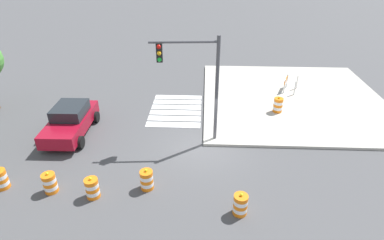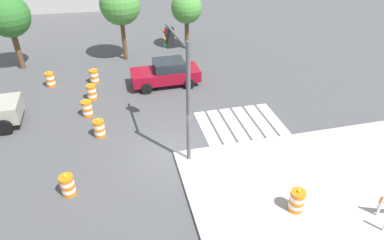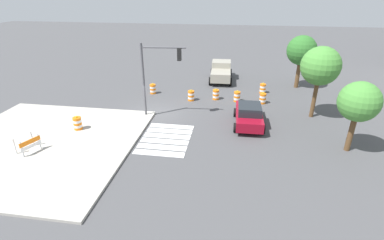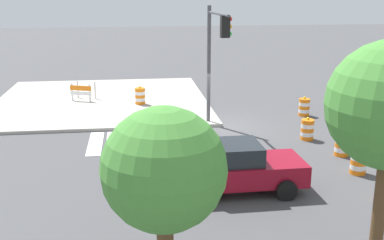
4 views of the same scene
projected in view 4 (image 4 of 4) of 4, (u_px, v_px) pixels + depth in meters
The scene contains 12 objects.
ground_plane at pixel (223, 127), 22.78m from camera, with size 120.00×120.00×0.00m, color #474749.
sidewalk_corner at pixel (102, 100), 27.75m from camera, with size 12.00×12.00×0.15m, color #ADA89E.
crosswalk_stripes at pixel (140, 142), 20.56m from camera, with size 4.35×3.20×0.02m.
sports_car at pixel (236, 167), 15.47m from camera, with size 4.33×2.19×1.63m.
traffic_barrel_crosswalk_end at pixel (358, 162), 16.98m from camera, with size 0.56×0.56×1.02m.
traffic_barrel_median_far at pixel (307, 130), 20.79m from camera, with size 0.56×0.56×1.02m.
traffic_barrel_far_curb at pixel (342, 145), 18.81m from camera, with size 0.56×0.56×1.02m.
traffic_barrel_lane_center at pixel (304, 107), 24.64m from camera, with size 0.56×0.56×1.02m.
traffic_barrel_on_sidewalk at pixel (140, 96), 26.48m from camera, with size 0.56×0.56×1.02m.
construction_barricade at pixel (82, 91), 27.29m from camera, with size 1.43×1.17×1.00m.
traffic_light_pole at pixel (215, 46), 21.15m from camera, with size 0.59×3.29×5.50m.
street_tree_streetside_far at pixel (164, 171), 8.77m from camera, with size 2.36×2.36×4.41m.
Camera 4 is at (4.25, 21.48, 6.47)m, focal length 44.58 mm.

